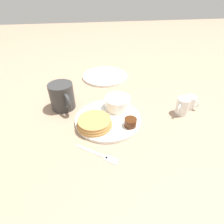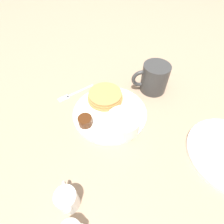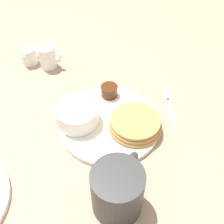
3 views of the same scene
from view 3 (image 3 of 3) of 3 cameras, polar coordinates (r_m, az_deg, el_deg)
name	(u,v)px [view 3 (image 3 of 3)]	position (r m, az deg, el deg)	size (l,w,h in m)	color
ground_plane	(109,124)	(0.68, -0.55, -2.52)	(4.00, 4.00, 0.00)	#9E7F66
plate	(109,123)	(0.67, -0.55, -2.19)	(0.24, 0.24, 0.01)	white
pancake_stack	(135,124)	(0.65, 4.73, -2.35)	(0.12, 0.12, 0.03)	#B78447
bowl	(77,114)	(0.65, -7.10, -0.42)	(0.10, 0.10, 0.05)	white
syrup_cup	(109,91)	(0.72, -0.56, 4.31)	(0.04, 0.04, 0.03)	#47230F
butter_ramekin	(72,112)	(0.67, -8.19, -0.02)	(0.04, 0.04, 0.04)	white
coffee_mug	(118,190)	(0.52, 1.23, -15.52)	(0.10, 0.13, 0.10)	#333333
creamer_pitcher_near	(48,57)	(0.84, -12.94, 10.85)	(0.06, 0.05, 0.07)	white
creamer_pitcher_far	(29,56)	(0.88, -16.52, 10.95)	(0.05, 0.06, 0.05)	white
fork	(169,104)	(0.74, 11.55, 1.65)	(0.12, 0.10, 0.00)	silver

